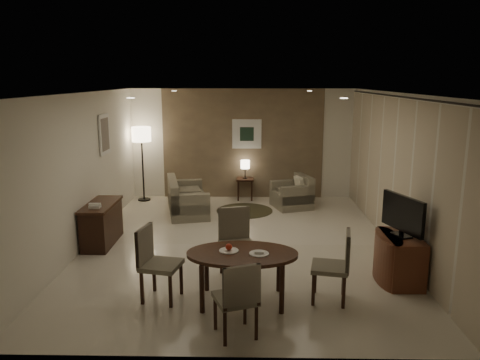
{
  "coord_description": "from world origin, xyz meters",
  "views": [
    {
      "loc": [
        0.17,
        -8.01,
        2.94
      ],
      "look_at": [
        0.0,
        0.2,
        1.15
      ],
      "focal_mm": 35.0,
      "sensor_mm": 36.0,
      "label": 1
    }
  ],
  "objects_px": {
    "chair_right": "(330,266)",
    "sofa": "(188,196)",
    "chair_near": "(235,297)",
    "armchair": "(292,192)",
    "tv_cabinet": "(401,258)",
    "chair_left": "(161,264)",
    "floor_lamp": "(143,164)",
    "dining_table": "(242,277)",
    "side_table": "(245,189)",
    "chair_far": "(237,245)",
    "console_desk": "(102,224)"
  },
  "relations": [
    {
      "from": "chair_right",
      "to": "sofa",
      "type": "relative_size",
      "value": 0.6
    },
    {
      "from": "chair_near",
      "to": "armchair",
      "type": "xyz_separation_m",
      "value": [
        1.13,
        5.55,
        -0.1
      ]
    },
    {
      "from": "chair_near",
      "to": "chair_right",
      "type": "height_order",
      "value": "chair_right"
    },
    {
      "from": "tv_cabinet",
      "to": "chair_left",
      "type": "height_order",
      "value": "chair_left"
    },
    {
      "from": "armchair",
      "to": "floor_lamp",
      "type": "relative_size",
      "value": 0.46
    },
    {
      "from": "chair_right",
      "to": "floor_lamp",
      "type": "xyz_separation_m",
      "value": [
        -3.67,
        5.24,
        0.42
      ]
    },
    {
      "from": "dining_table",
      "to": "armchair",
      "type": "bearing_deg",
      "value": 77.23
    },
    {
      "from": "dining_table",
      "to": "side_table",
      "type": "distance_m",
      "value": 5.44
    },
    {
      "from": "chair_left",
      "to": "floor_lamp",
      "type": "xyz_separation_m",
      "value": [
        -1.42,
        5.25,
        0.4
      ]
    },
    {
      "from": "armchair",
      "to": "chair_far",
      "type": "bearing_deg",
      "value": -34.36
    },
    {
      "from": "sofa",
      "to": "side_table",
      "type": "height_order",
      "value": "sofa"
    },
    {
      "from": "chair_far",
      "to": "side_table",
      "type": "xyz_separation_m",
      "value": [
        0.07,
        4.66,
        -0.25
      ]
    },
    {
      "from": "console_desk",
      "to": "sofa",
      "type": "bearing_deg",
      "value": 57.84
    },
    {
      "from": "tv_cabinet",
      "to": "floor_lamp",
      "type": "xyz_separation_m",
      "value": [
        -4.83,
        4.6,
        0.55
      ]
    },
    {
      "from": "chair_near",
      "to": "side_table",
      "type": "height_order",
      "value": "chair_near"
    },
    {
      "from": "tv_cabinet",
      "to": "chair_left",
      "type": "relative_size",
      "value": 0.9
    },
    {
      "from": "console_desk",
      "to": "sofa",
      "type": "xyz_separation_m",
      "value": [
        1.28,
        2.04,
        0.0
      ]
    },
    {
      "from": "dining_table",
      "to": "side_table",
      "type": "xyz_separation_m",
      "value": [
        -0.02,
        5.44,
        -0.08
      ]
    },
    {
      "from": "chair_left",
      "to": "armchair",
      "type": "xyz_separation_m",
      "value": [
        2.16,
        4.67,
        -0.13
      ]
    },
    {
      "from": "armchair",
      "to": "floor_lamp",
      "type": "xyz_separation_m",
      "value": [
        -3.58,
        0.58,
        0.53
      ]
    },
    {
      "from": "tv_cabinet",
      "to": "chair_right",
      "type": "bearing_deg",
      "value": -151.03
    },
    {
      "from": "chair_near",
      "to": "sofa",
      "type": "bearing_deg",
      "value": -97.34
    },
    {
      "from": "chair_far",
      "to": "side_table",
      "type": "relative_size",
      "value": 1.95
    },
    {
      "from": "dining_table",
      "to": "chair_right",
      "type": "relative_size",
      "value": 1.51
    },
    {
      "from": "console_desk",
      "to": "armchair",
      "type": "bearing_deg",
      "value": 34.68
    },
    {
      "from": "tv_cabinet",
      "to": "floor_lamp",
      "type": "distance_m",
      "value": 6.69
    },
    {
      "from": "chair_far",
      "to": "floor_lamp",
      "type": "distance_m",
      "value": 5.14
    },
    {
      "from": "console_desk",
      "to": "tv_cabinet",
      "type": "distance_m",
      "value": 5.11
    },
    {
      "from": "tv_cabinet",
      "to": "floor_lamp",
      "type": "height_order",
      "value": "floor_lamp"
    },
    {
      "from": "chair_far",
      "to": "chair_near",
      "type": "bearing_deg",
      "value": -103.53
    },
    {
      "from": "sofa",
      "to": "chair_right",
      "type": "bearing_deg",
      "value": -161.91
    },
    {
      "from": "console_desk",
      "to": "chair_right",
      "type": "relative_size",
      "value": 1.23
    },
    {
      "from": "console_desk",
      "to": "sofa",
      "type": "height_order",
      "value": "sofa"
    },
    {
      "from": "console_desk",
      "to": "dining_table",
      "type": "distance_m",
      "value": 3.38
    },
    {
      "from": "console_desk",
      "to": "chair_near",
      "type": "height_order",
      "value": "chair_near"
    },
    {
      "from": "tv_cabinet",
      "to": "chair_left",
      "type": "distance_m",
      "value": 3.47
    },
    {
      "from": "side_table",
      "to": "floor_lamp",
      "type": "xyz_separation_m",
      "value": [
        -2.49,
        -0.14,
        0.64
      ]
    },
    {
      "from": "chair_left",
      "to": "chair_near",
      "type": "bearing_deg",
      "value": -118.8
    },
    {
      "from": "chair_right",
      "to": "armchair",
      "type": "xyz_separation_m",
      "value": [
        -0.1,
        4.66,
        -0.12
      ]
    },
    {
      "from": "chair_far",
      "to": "chair_left",
      "type": "height_order",
      "value": "chair_far"
    },
    {
      "from": "chair_near",
      "to": "chair_right",
      "type": "distance_m",
      "value": 1.52
    },
    {
      "from": "chair_left",
      "to": "chair_right",
      "type": "bearing_deg",
      "value": -77.59
    },
    {
      "from": "chair_left",
      "to": "sofa",
      "type": "xyz_separation_m",
      "value": [
        -0.2,
        4.2,
        -0.12
      ]
    },
    {
      "from": "chair_left",
      "to": "sofa",
      "type": "height_order",
      "value": "chair_left"
    },
    {
      "from": "console_desk",
      "to": "floor_lamp",
      "type": "distance_m",
      "value": 3.14
    },
    {
      "from": "armchair",
      "to": "side_table",
      "type": "relative_size",
      "value": 1.57
    },
    {
      "from": "dining_table",
      "to": "chair_left",
      "type": "bearing_deg",
      "value": 177.57
    },
    {
      "from": "tv_cabinet",
      "to": "side_table",
      "type": "bearing_deg",
      "value": 116.25
    },
    {
      "from": "sofa",
      "to": "floor_lamp",
      "type": "xyz_separation_m",
      "value": [
        -1.22,
        1.06,
        0.52
      ]
    },
    {
      "from": "chair_right",
      "to": "side_table",
      "type": "distance_m",
      "value": 5.51
    }
  ]
}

